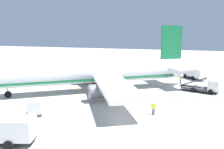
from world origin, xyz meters
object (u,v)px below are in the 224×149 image
at_px(service_truck_baggage, 207,86).
at_px(crew_marshaller, 154,108).
at_px(airliner_foreground, 92,73).
at_px(crew_loader_left, 180,79).
at_px(cargo_container_near, 33,108).
at_px(service_truck_pushback, 4,129).
at_px(service_truck_catering, 195,73).

height_order(service_truck_baggage, crew_marshaller, service_truck_baggage).
height_order(airliner_foreground, crew_loader_left, airliner_foreground).
height_order(cargo_container_near, crew_loader_left, cargo_container_near).
bearing_deg(airliner_foreground, crew_marshaller, -125.86).
height_order(airliner_foreground, service_truck_pushback, airliner_foreground).
xyz_separation_m(cargo_container_near, crew_loader_left, (25.49, -17.24, 0.02)).
bearing_deg(crew_marshaller, cargo_container_near, 109.40).
relative_size(service_truck_catering, crew_loader_left, 3.60).
xyz_separation_m(crew_marshaller, crew_loader_left, (20.34, -2.61, 0.00)).
relative_size(airliner_foreground, crew_marshaller, 20.96).
xyz_separation_m(airliner_foreground, cargo_container_near, (-14.09, 2.27, -2.40)).
relative_size(service_truck_baggage, crew_loader_left, 4.10).
relative_size(service_truck_pushback, cargo_container_near, 2.51).
height_order(service_truck_catering, cargo_container_near, service_truck_catering).
height_order(service_truck_catering, crew_marshaller, service_truck_catering).
distance_m(airliner_foreground, crew_marshaller, 15.43).
xyz_separation_m(service_truck_catering, crew_marshaller, (-26.53, 5.46, -0.46)).
height_order(service_truck_catering, crew_loader_left, service_truck_catering).
bearing_deg(cargo_container_near, service_truck_pushback, -163.29).
bearing_deg(service_truck_catering, crew_loader_left, 155.25).
xyz_separation_m(service_truck_pushback, crew_loader_left, (32.87, -15.03, -0.48)).
bearing_deg(crew_loader_left, service_truck_catering, -24.75).
height_order(airliner_foreground, cargo_container_near, airliner_foreground).
relative_size(service_truck_baggage, service_truck_catering, 1.14).
bearing_deg(service_truck_baggage, airliner_foreground, 105.47).
xyz_separation_m(service_truck_catering, crew_loader_left, (-6.19, 2.85, -0.45)).
bearing_deg(airliner_foreground, service_truck_catering, -45.37).
distance_m(service_truck_baggage, service_truck_catering, 12.30).
height_order(service_truck_pushback, crew_loader_left, service_truck_pushback).
distance_m(cargo_container_near, crew_loader_left, 30.78).
xyz_separation_m(airliner_foreground, service_truck_catering, (17.60, -17.82, -1.92)).
bearing_deg(crew_marshaller, service_truck_pushback, 135.25).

